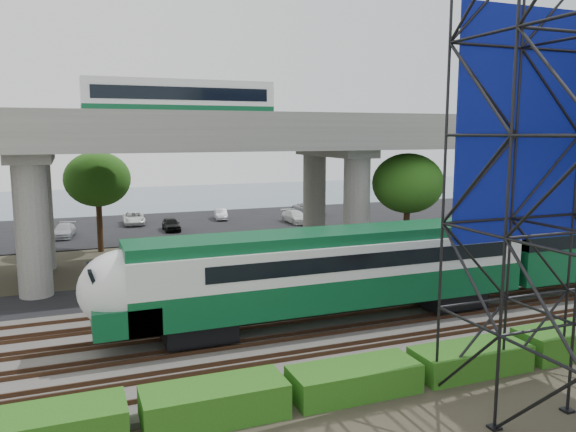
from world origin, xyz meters
name	(u,v)px	position (x,y,z in m)	size (l,w,h in m)	color
ground	(284,353)	(0.00, 0.00, 0.00)	(140.00, 140.00, 0.00)	#474233
ballast_bed	(268,335)	(0.00, 2.00, 0.10)	(90.00, 12.00, 0.20)	slate
service_road	(221,288)	(0.00, 10.50, 0.04)	(90.00, 5.00, 0.08)	black
parking_lot	(160,226)	(0.00, 34.00, 0.04)	(90.00, 18.00, 0.08)	black
harbor_water	(135,201)	(0.00, 56.00, 0.01)	(140.00, 40.00, 0.03)	#3F5767
rail_tracks	(268,331)	(0.00, 2.00, 0.28)	(90.00, 9.52, 0.16)	#472D1E
commuter_train	(376,264)	(5.47, 2.00, 2.88)	(29.30, 3.06, 4.30)	black
overpass	(196,146)	(-0.08, 16.00, 8.21)	(80.00, 12.00, 12.40)	#9E9B93
hedge_strip	(354,378)	(1.01, -4.30, 0.56)	(34.60, 1.80, 1.20)	#204E12
trees	(125,188)	(-4.67, 16.17, 5.57)	(40.94, 16.94, 7.69)	#382314
parked_cars	(176,219)	(1.54, 33.64, 0.69)	(35.57, 9.60, 1.26)	silver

